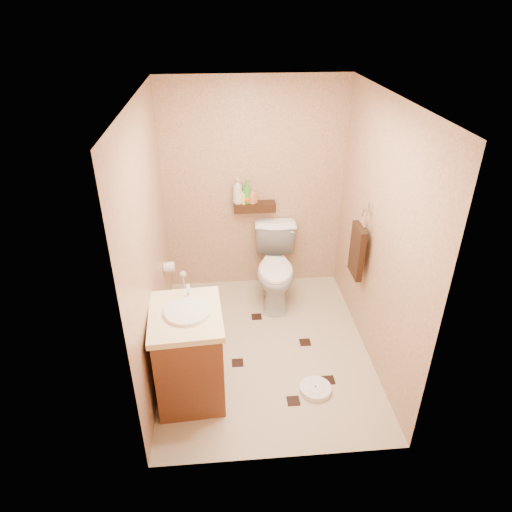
{
  "coord_description": "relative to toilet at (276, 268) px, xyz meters",
  "views": [
    {
      "loc": [
        -0.39,
        -3.48,
        3.04
      ],
      "look_at": [
        -0.07,
        0.25,
        0.92
      ],
      "focal_mm": 32.0,
      "sensor_mm": 36.0,
      "label": 1
    }
  ],
  "objects": [
    {
      "name": "towel_ring",
      "position": [
        0.71,
        -0.58,
        0.52
      ],
      "size": [
        0.12,
        0.3,
        0.76
      ],
      "color": "silver",
      "rests_on": "wall_right"
    },
    {
      "name": "bottle_d",
      "position": [
        -0.3,
        0.34,
        0.78
      ],
      "size": [
        0.14,
        0.14,
        0.26
      ],
      "primitive_type": "imported",
      "rotation": [
        0.0,
        0.0,
        1.04
      ],
      "color": "green",
      "rests_on": "wall_shelf"
    },
    {
      "name": "toilet",
      "position": [
        0.0,
        0.0,
        0.0
      ],
      "size": [
        0.54,
        0.87,
        0.84
      ],
      "primitive_type": "imported",
      "rotation": [
        0.0,
        0.0,
        -0.09
      ],
      "color": "white",
      "rests_on": "ground"
    },
    {
      "name": "toilet_brush",
      "position": [
        -1.03,
        -0.05,
        -0.26
      ],
      "size": [
        0.11,
        0.11,
        0.46
      ],
      "color": "#1A6A69",
      "rests_on": "ground"
    },
    {
      "name": "floor_accents",
      "position": [
        -0.17,
        -0.88,
        -0.42
      ],
      "size": [
        1.23,
        1.38,
        0.01
      ],
      "color": "black",
      "rests_on": "ground"
    },
    {
      "name": "wall_shelf",
      "position": [
        -0.21,
        0.34,
        0.6
      ],
      "size": [
        0.46,
        0.14,
        0.1
      ],
      "primitive_type": "cube",
      "color": "#361C0E",
      "rests_on": "wall_back"
    },
    {
      "name": "bottle_a",
      "position": [
        -0.4,
        0.34,
        0.79
      ],
      "size": [
        0.14,
        0.14,
        0.29
      ],
      "primitive_type": "imported",
      "rotation": [
        0.0,
        0.0,
        0.25
      ],
      "color": "silver",
      "rests_on": "wall_shelf"
    },
    {
      "name": "ceiling",
      "position": [
        -0.21,
        -0.83,
        1.98
      ],
      "size": [
        2.0,
        2.5,
        0.02
      ],
      "primitive_type": "cube",
      "color": "silver",
      "rests_on": "wall_back"
    },
    {
      "name": "bottle_e",
      "position": [
        -0.23,
        0.34,
        0.74
      ],
      "size": [
        0.11,
        0.11,
        0.18
      ],
      "primitive_type": "imported",
      "rotation": [
        0.0,
        0.0,
        4.04
      ],
      "color": "#E9814D",
      "rests_on": "wall_shelf"
    },
    {
      "name": "wall_left",
      "position": [
        -1.21,
        -0.83,
        0.78
      ],
      "size": [
        0.04,
        2.5,
        2.4
      ],
      "primitive_type": "cube",
      "color": "tan",
      "rests_on": "ground"
    },
    {
      "name": "wall_back",
      "position": [
        -0.21,
        0.42,
        0.78
      ],
      "size": [
        2.0,
        0.04,
        2.4
      ],
      "primitive_type": "cube",
      "color": "tan",
      "rests_on": "ground"
    },
    {
      "name": "ground",
      "position": [
        -0.21,
        -0.83,
        -0.42
      ],
      "size": [
        2.5,
        2.5,
        0.0
      ],
      "primitive_type": "plane",
      "color": "#C9B493",
      "rests_on": "ground"
    },
    {
      "name": "bottle_c",
      "position": [
        -0.3,
        0.34,
        0.72
      ],
      "size": [
        0.15,
        0.15,
        0.14
      ],
      "primitive_type": "imported",
      "rotation": [
        0.0,
        0.0,
        5.72
      ],
      "color": "#C24F16",
      "rests_on": "wall_shelf"
    },
    {
      "name": "wall_right",
      "position": [
        0.79,
        -0.83,
        0.78
      ],
      "size": [
        0.04,
        2.5,
        2.4
      ],
      "primitive_type": "cube",
      "color": "tan",
      "rests_on": "ground"
    },
    {
      "name": "bathroom_scale",
      "position": [
        0.18,
        -1.44,
        -0.39
      ],
      "size": [
        0.32,
        0.32,
        0.06
      ],
      "rotation": [
        0.0,
        0.0,
        0.15
      ],
      "color": "white",
      "rests_on": "ground"
    },
    {
      "name": "bottle_b",
      "position": [
        -0.33,
        0.34,
        0.74
      ],
      "size": [
        0.11,
        0.11,
        0.18
      ],
      "primitive_type": "imported",
      "rotation": [
        0.0,
        0.0,
        0.69
      ],
      "color": "yellow",
      "rests_on": "wall_shelf"
    },
    {
      "name": "toilet_paper",
      "position": [
        -1.15,
        -0.18,
        0.18
      ],
      "size": [
        0.12,
        0.11,
        0.12
      ],
      "color": "white",
      "rests_on": "wall_left"
    },
    {
      "name": "vanity",
      "position": [
        -0.91,
        -1.35,
        0.02
      ],
      "size": [
        0.62,
        0.74,
        0.99
      ],
      "rotation": [
        0.0,
        0.0,
        0.07
      ],
      "color": "brown",
      "rests_on": "ground"
    },
    {
      "name": "wall_front",
      "position": [
        -0.21,
        -2.08,
        0.78
      ],
      "size": [
        2.0,
        0.04,
        2.4
      ],
      "primitive_type": "cube",
      "color": "tan",
      "rests_on": "ground"
    }
  ]
}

